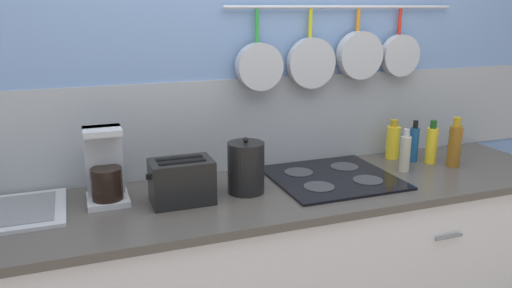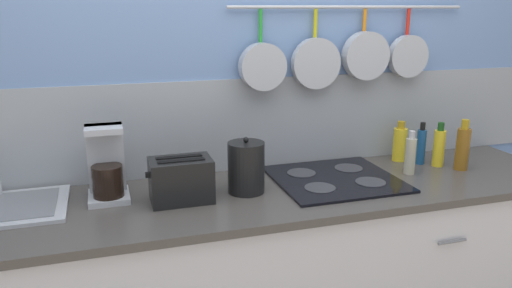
{
  "view_description": "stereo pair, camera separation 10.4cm",
  "coord_description": "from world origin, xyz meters",
  "px_view_note": "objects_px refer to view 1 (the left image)",
  "views": [
    {
      "loc": [
        -0.77,
        -1.88,
        1.69
      ],
      "look_at": [
        -0.07,
        0.0,
        1.13
      ],
      "focal_mm": 35.0,
      "sensor_mm": 36.0,
      "label": 1
    },
    {
      "loc": [
        -0.67,
        -1.92,
        1.69
      ],
      "look_at": [
        -0.07,
        0.0,
        1.13
      ],
      "focal_mm": 35.0,
      "sensor_mm": 36.0,
      "label": 2
    }
  ],
  "objects_px": {
    "bottle_dish_soap": "(405,153)",
    "bottle_cooking_wine": "(414,143)",
    "coffee_maker": "(105,171)",
    "toaster": "(182,181)",
    "bottle_vinegar": "(432,144)",
    "bottle_sesame_oil": "(393,141)",
    "kettle": "(246,167)",
    "bottle_hot_sauce": "(455,145)"
  },
  "relations": [
    {
      "from": "kettle",
      "to": "bottle_sesame_oil",
      "type": "distance_m",
      "value": 0.91
    },
    {
      "from": "toaster",
      "to": "bottle_cooking_wine",
      "type": "height_order",
      "value": "bottle_cooking_wine"
    },
    {
      "from": "bottle_dish_soap",
      "to": "bottle_cooking_wine",
      "type": "relative_size",
      "value": 0.98
    },
    {
      "from": "toaster",
      "to": "bottle_dish_soap",
      "type": "distance_m",
      "value": 1.1
    },
    {
      "from": "toaster",
      "to": "bottle_dish_soap",
      "type": "height_order",
      "value": "bottle_dish_soap"
    },
    {
      "from": "coffee_maker",
      "to": "bottle_sesame_oil",
      "type": "bearing_deg",
      "value": 3.73
    },
    {
      "from": "bottle_cooking_wine",
      "to": "bottle_hot_sauce",
      "type": "bearing_deg",
      "value": -45.53
    },
    {
      "from": "bottle_sesame_oil",
      "to": "bottle_vinegar",
      "type": "distance_m",
      "value": 0.19
    },
    {
      "from": "toaster",
      "to": "bottle_sesame_oil",
      "type": "relative_size",
      "value": 1.28
    },
    {
      "from": "bottle_dish_soap",
      "to": "bottle_vinegar",
      "type": "height_order",
      "value": "bottle_vinegar"
    },
    {
      "from": "coffee_maker",
      "to": "bottle_vinegar",
      "type": "xyz_separation_m",
      "value": [
        1.59,
        -0.04,
        -0.03
      ]
    },
    {
      "from": "kettle",
      "to": "bottle_sesame_oil",
      "type": "relative_size",
      "value": 1.18
    },
    {
      "from": "toaster",
      "to": "bottle_vinegar",
      "type": "bearing_deg",
      "value": 3.68
    },
    {
      "from": "bottle_cooking_wine",
      "to": "bottle_vinegar",
      "type": "xyz_separation_m",
      "value": [
        0.06,
        -0.06,
        0.0
      ]
    },
    {
      "from": "kettle",
      "to": "bottle_sesame_oil",
      "type": "height_order",
      "value": "kettle"
    },
    {
      "from": "toaster",
      "to": "kettle",
      "type": "relative_size",
      "value": 1.09
    },
    {
      "from": "coffee_maker",
      "to": "bottle_sesame_oil",
      "type": "distance_m",
      "value": 1.46
    },
    {
      "from": "toaster",
      "to": "bottle_vinegar",
      "type": "xyz_separation_m",
      "value": [
        1.3,
        0.08,
        0.01
      ]
    },
    {
      "from": "bottle_hot_sauce",
      "to": "toaster",
      "type": "bearing_deg",
      "value": -179.92
    },
    {
      "from": "coffee_maker",
      "to": "bottle_dish_soap",
      "type": "distance_m",
      "value": 1.39
    },
    {
      "from": "bottle_dish_soap",
      "to": "bottle_cooking_wine",
      "type": "xyz_separation_m",
      "value": [
        0.14,
        0.12,
        0.0
      ]
    },
    {
      "from": "coffee_maker",
      "to": "bottle_vinegar",
      "type": "bearing_deg",
      "value": -1.54
    },
    {
      "from": "bottle_sesame_oil",
      "to": "bottle_cooking_wine",
      "type": "xyz_separation_m",
      "value": [
        0.07,
        -0.08,
        0.0
      ]
    },
    {
      "from": "bottle_hot_sauce",
      "to": "bottle_dish_soap",
      "type": "bearing_deg",
      "value": 176.03
    },
    {
      "from": "bottle_cooking_wine",
      "to": "bottle_vinegar",
      "type": "relative_size",
      "value": 0.97
    },
    {
      "from": "bottle_hot_sauce",
      "to": "bottle_vinegar",
      "type": "bearing_deg",
      "value": 131.68
    },
    {
      "from": "coffee_maker",
      "to": "bottle_cooking_wine",
      "type": "height_order",
      "value": "coffee_maker"
    },
    {
      "from": "bottle_dish_soap",
      "to": "bottle_sesame_oil",
      "type": "relative_size",
      "value": 1.01
    },
    {
      "from": "bottle_cooking_wine",
      "to": "toaster",
      "type": "bearing_deg",
      "value": -173.51
    },
    {
      "from": "toaster",
      "to": "bottle_hot_sauce",
      "type": "distance_m",
      "value": 1.38
    },
    {
      "from": "bottle_cooking_wine",
      "to": "bottle_dish_soap",
      "type": "bearing_deg",
      "value": -140.1
    },
    {
      "from": "bottle_dish_soap",
      "to": "bottle_sesame_oil",
      "type": "xyz_separation_m",
      "value": [
        0.07,
        0.2,
        -0.0
      ]
    },
    {
      "from": "bottle_sesame_oil",
      "to": "bottle_hot_sauce",
      "type": "relative_size",
      "value": 0.83
    },
    {
      "from": "toaster",
      "to": "bottle_sesame_oil",
      "type": "height_order",
      "value": "bottle_sesame_oil"
    },
    {
      "from": "toaster",
      "to": "kettle",
      "type": "distance_m",
      "value": 0.28
    },
    {
      "from": "bottle_vinegar",
      "to": "coffee_maker",
      "type": "bearing_deg",
      "value": 178.46
    },
    {
      "from": "toaster",
      "to": "kettle",
      "type": "height_order",
      "value": "kettle"
    },
    {
      "from": "bottle_hot_sauce",
      "to": "kettle",
      "type": "bearing_deg",
      "value": 178.97
    },
    {
      "from": "coffee_maker",
      "to": "toaster",
      "type": "bearing_deg",
      "value": -23.86
    },
    {
      "from": "coffee_maker",
      "to": "bottle_cooking_wine",
      "type": "bearing_deg",
      "value": 0.54
    },
    {
      "from": "bottle_vinegar",
      "to": "bottle_hot_sauce",
      "type": "distance_m",
      "value": 0.11
    },
    {
      "from": "kettle",
      "to": "bottle_dish_soap",
      "type": "height_order",
      "value": "kettle"
    }
  ]
}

